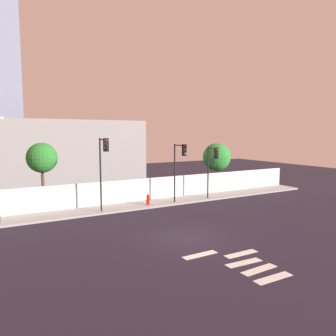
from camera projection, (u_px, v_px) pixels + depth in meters
The scene contains 11 objects.
ground_plane at pixel (187, 238), 17.44m from camera, with size 80.00×80.00×0.00m, color black.
sidewalk at pixel (129, 206), 24.50m from camera, with size 36.00×2.40×0.15m, color #9D9D9D.
perimeter_wall at pixel (122, 191), 25.51m from camera, with size 36.00×0.18×1.80m, color silver.
crosswalk_marking at pixel (242, 263), 14.00m from camera, with size 3.58×3.86×0.01m.
traffic_light_left at pixel (103, 159), 21.89m from camera, with size 0.35×1.36×5.20m.
traffic_light_center at pixel (180, 160), 24.98m from camera, with size 0.48×1.31×4.68m.
traffic_light_right at pixel (212, 161), 26.32m from camera, with size 0.53×1.66×4.39m.
fire_hydrant at pixel (148, 199), 24.75m from camera, with size 0.44×0.26×0.82m.
roadside_tree_leftmost at pixel (42, 158), 23.25m from camera, with size 2.20×2.20×4.99m.
roadside_tree_midleft at pixel (217, 157), 31.27m from camera, with size 2.72×2.72×4.71m.
low_building_distant at pixel (73, 151), 37.08m from camera, with size 15.93×6.00×7.14m, color gray.
Camera 1 is at (-9.33, -14.16, 5.67)m, focal length 34.18 mm.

